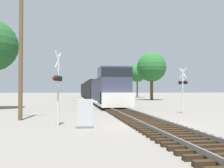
% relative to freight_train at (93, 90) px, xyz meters
% --- Properties ---
extents(ground_plane, '(400.00, 400.00, 0.00)m').
position_rel_freight_train_xyz_m(ground_plane, '(0.00, -41.61, -1.97)').
color(ground_plane, slate).
extents(rail_track_bed, '(2.60, 160.00, 0.31)m').
position_rel_freight_train_xyz_m(rail_track_bed, '(0.00, -41.61, -1.84)').
color(rail_track_bed, black).
rests_on(rail_track_bed, ground).
extents(freight_train, '(3.15, 64.04, 4.33)m').
position_rel_freight_train_xyz_m(freight_train, '(0.00, 0.00, 0.00)').
color(freight_train, '#33384C').
rests_on(freight_train, ground).
extents(crossing_signal_near, '(0.53, 1.01, 4.06)m').
position_rel_freight_train_xyz_m(crossing_signal_near, '(-5.12, -41.33, 0.46)').
color(crossing_signal_near, silver).
rests_on(crossing_signal_near, ground).
extents(crossing_signal_far, '(0.53, 1.01, 3.86)m').
position_rel_freight_train_xyz_m(crossing_signal_far, '(4.87, -35.21, 0.38)').
color(crossing_signal_far, silver).
rests_on(crossing_signal_far, ground).
extents(relay_cabinet, '(0.90, 0.51, 1.48)m').
position_rel_freight_train_xyz_m(relay_cabinet, '(-3.68, -42.37, -1.24)').
color(relay_cabinet, slate).
rests_on(relay_cabinet, ground).
extents(utility_pole, '(1.80, 0.27, 9.52)m').
position_rel_freight_train_xyz_m(utility_pole, '(-7.66, -38.23, 2.93)').
color(utility_pole, brown).
rests_on(utility_pole, ground).
extents(tree_mid_background, '(5.88, 5.88, 9.56)m').
position_rel_freight_train_xyz_m(tree_mid_background, '(11.36, -5.54, 4.61)').
color(tree_mid_background, '#473521').
rests_on(tree_mid_background, ground).
extents(tree_deep_background, '(4.82, 4.82, 9.03)m').
position_rel_freight_train_xyz_m(tree_deep_background, '(13.07, 12.93, 4.63)').
color(tree_deep_background, '#473521').
rests_on(tree_deep_background, ground).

